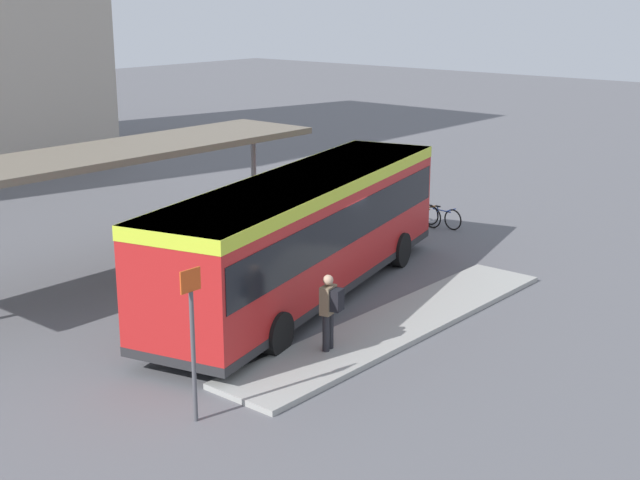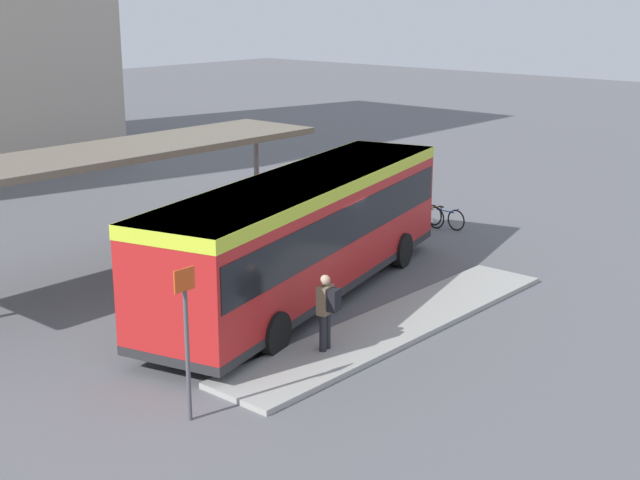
# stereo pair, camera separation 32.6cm
# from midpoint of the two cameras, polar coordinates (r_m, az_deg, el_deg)

# --- Properties ---
(ground_plane) EXTENTS (120.00, 120.00, 0.00)m
(ground_plane) POSITION_cam_midpoint_polar(r_m,az_deg,el_deg) (22.09, -0.54, -3.70)
(ground_plane) COLOR #5B5B60
(curb_island) EXTENTS (10.12, 1.80, 0.12)m
(curb_island) POSITION_cam_midpoint_polar(r_m,az_deg,el_deg) (20.22, 5.30, -5.44)
(curb_island) COLOR #9E9E99
(curb_island) RESTS_ON ground_plane
(city_bus) EXTENTS (11.55, 5.09, 3.02)m
(city_bus) POSITION_cam_midpoint_polar(r_m,az_deg,el_deg) (21.58, -0.54, 0.76)
(city_bus) COLOR red
(city_bus) RESTS_ON ground_plane
(pedestrian_waiting) EXTENTS (0.43, 0.47, 1.63)m
(pedestrian_waiting) POSITION_cam_midpoint_polar(r_m,az_deg,el_deg) (18.30, 0.96, -4.34)
(pedestrian_waiting) COLOR #232328
(pedestrian_waiting) RESTS_ON curb_island
(bicycle_blue) EXTENTS (0.48, 1.59, 0.69)m
(bicycle_blue) POSITION_cam_midpoint_polar(r_m,az_deg,el_deg) (28.82, 8.31, 1.45)
(bicycle_blue) COLOR black
(bicycle_blue) RESTS_ON ground_plane
(bicycle_orange) EXTENTS (0.48, 1.68, 0.73)m
(bicycle_orange) POSITION_cam_midpoint_polar(r_m,az_deg,el_deg) (29.01, 7.01, 1.63)
(bicycle_orange) COLOR black
(bicycle_orange) RESTS_ON ground_plane
(station_shelter) EXTENTS (13.84, 2.92, 3.39)m
(station_shelter) POSITION_cam_midpoint_polar(r_m,az_deg,el_deg) (23.39, -14.02, 5.19)
(station_shelter) COLOR #706656
(station_shelter) RESTS_ON ground_plane
(platform_sign) EXTENTS (0.44, 0.08, 2.80)m
(platform_sign) POSITION_cam_midpoint_polar(r_m,az_deg,el_deg) (15.54, -7.93, -6.19)
(platform_sign) COLOR #4C4C51
(platform_sign) RESTS_ON ground_plane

